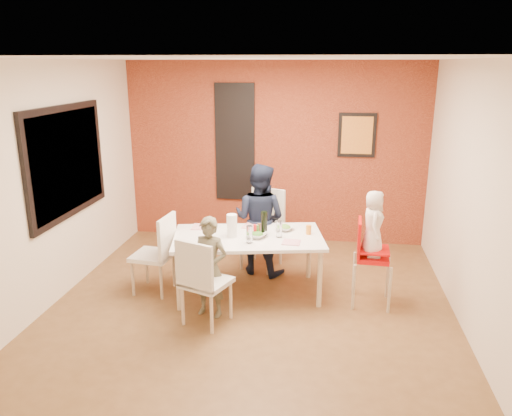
# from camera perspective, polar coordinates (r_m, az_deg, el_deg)

# --- Properties ---
(ground) EXTENTS (4.50, 4.50, 0.00)m
(ground) POSITION_cam_1_polar(r_m,az_deg,el_deg) (5.85, -0.43, -10.75)
(ground) COLOR brown
(ground) RESTS_ON ground
(ceiling) EXTENTS (4.50, 4.50, 0.02)m
(ceiling) POSITION_cam_1_polar(r_m,az_deg,el_deg) (5.21, -0.50, 16.73)
(ceiling) COLOR white
(ceiling) RESTS_ON wall_back
(wall_back) EXTENTS (4.50, 0.02, 2.70)m
(wall_back) POSITION_cam_1_polar(r_m,az_deg,el_deg) (7.56, 2.15, 6.29)
(wall_back) COLOR beige
(wall_back) RESTS_ON ground
(wall_front) EXTENTS (4.50, 0.02, 2.70)m
(wall_front) POSITION_cam_1_polar(r_m,az_deg,el_deg) (3.28, -6.51, -7.33)
(wall_front) COLOR beige
(wall_front) RESTS_ON ground
(wall_left) EXTENTS (0.02, 4.50, 2.70)m
(wall_left) POSITION_cam_1_polar(r_m,az_deg,el_deg) (6.13, -21.77, 2.77)
(wall_left) COLOR beige
(wall_left) RESTS_ON ground
(wall_right) EXTENTS (0.02, 4.50, 2.70)m
(wall_right) POSITION_cam_1_polar(r_m,az_deg,el_deg) (5.51, 23.34, 1.18)
(wall_right) COLOR beige
(wall_right) RESTS_ON ground
(brick_accent_wall) EXTENTS (4.50, 0.02, 2.70)m
(brick_accent_wall) POSITION_cam_1_polar(r_m,az_deg,el_deg) (7.54, 2.14, 6.27)
(brick_accent_wall) COLOR maroon
(brick_accent_wall) RESTS_ON ground
(picture_window_frame) EXTENTS (0.05, 1.70, 1.30)m
(picture_window_frame) POSITION_cam_1_polar(r_m,az_deg,el_deg) (6.24, -20.82, 4.98)
(picture_window_frame) COLOR black
(picture_window_frame) RESTS_ON wall_left
(picture_window_pane) EXTENTS (0.02, 1.55, 1.15)m
(picture_window_pane) POSITION_cam_1_polar(r_m,az_deg,el_deg) (6.24, -20.70, 4.98)
(picture_window_pane) COLOR black
(picture_window_pane) RESTS_ON wall_left
(glassblock_strip) EXTENTS (0.55, 0.03, 1.70)m
(glassblock_strip) POSITION_cam_1_polar(r_m,az_deg,el_deg) (7.59, -2.41, 7.48)
(glassblock_strip) COLOR silver
(glassblock_strip) RESTS_ON wall_back
(glassblock_surround) EXTENTS (0.60, 0.03, 1.76)m
(glassblock_surround) POSITION_cam_1_polar(r_m,az_deg,el_deg) (7.58, -2.42, 7.47)
(glassblock_surround) COLOR black
(glassblock_surround) RESTS_ON wall_back
(art_print_frame) EXTENTS (0.54, 0.03, 0.64)m
(art_print_frame) POSITION_cam_1_polar(r_m,az_deg,el_deg) (7.44, 11.46, 8.16)
(art_print_frame) COLOR black
(art_print_frame) RESTS_ON wall_back
(art_print_canvas) EXTENTS (0.44, 0.01, 0.54)m
(art_print_canvas) POSITION_cam_1_polar(r_m,az_deg,el_deg) (7.43, 11.47, 8.15)
(art_print_canvas) COLOR gold
(art_print_canvas) RESTS_ON wall_back
(dining_table) EXTENTS (1.88, 1.27, 0.72)m
(dining_table) POSITION_cam_1_polar(r_m,az_deg,el_deg) (5.84, -0.90, -3.80)
(dining_table) COLOR white
(dining_table) RESTS_ON ground
(chair_near) EXTENTS (0.57, 0.57, 0.96)m
(chair_near) POSITION_cam_1_polar(r_m,az_deg,el_deg) (5.19, -6.26, -7.98)
(chair_near) COLOR beige
(chair_near) RESTS_ON ground
(chair_far) EXTENTS (0.61, 0.61, 1.04)m
(chair_far) POSITION_cam_1_polar(r_m,az_deg,el_deg) (6.69, 0.95, -1.80)
(chair_far) COLOR white
(chair_far) RESTS_ON ground
(chair_left) EXTENTS (0.49, 0.49, 0.96)m
(chair_left) POSITION_cam_1_polar(r_m,az_deg,el_deg) (6.01, -11.04, -4.71)
(chair_left) COLOR white
(chair_left) RESTS_ON ground
(high_chair) EXTENTS (0.44, 0.44, 0.99)m
(high_chair) POSITION_cam_1_polar(r_m,az_deg,el_deg) (5.75, 12.76, -5.17)
(high_chair) COLOR red
(high_chair) RESTS_ON ground
(child_near) EXTENTS (0.45, 0.35, 1.11)m
(child_near) POSITION_cam_1_polar(r_m,az_deg,el_deg) (5.39, -5.31, -6.77)
(child_near) COLOR brown
(child_near) RESTS_ON ground
(child_far) EXTENTS (0.84, 0.74, 1.45)m
(child_far) POSITION_cam_1_polar(r_m,az_deg,el_deg) (6.41, 0.41, -1.28)
(child_far) COLOR black
(child_far) RESTS_ON ground
(toddler) EXTENTS (0.24, 0.37, 0.75)m
(toddler) POSITION_cam_1_polar(r_m,az_deg,el_deg) (5.63, 13.26, -1.76)
(toddler) COLOR white
(toddler) RESTS_ON high_chair
(plate_near_left) EXTENTS (0.26, 0.26, 0.01)m
(plate_near_left) POSITION_cam_1_polar(r_m,az_deg,el_deg) (5.46, -5.01, -4.54)
(plate_near_left) COLOR silver
(plate_near_left) RESTS_ON dining_table
(plate_far_mid) EXTENTS (0.26, 0.26, 0.01)m
(plate_far_mid) POSITION_cam_1_polar(r_m,az_deg,el_deg) (6.14, -0.32, -2.08)
(plate_far_mid) COLOR white
(plate_far_mid) RESTS_ON dining_table
(plate_near_right) EXTENTS (0.21, 0.21, 0.01)m
(plate_near_right) POSITION_cam_1_polar(r_m,az_deg,el_deg) (5.61, 4.06, -3.93)
(plate_near_right) COLOR white
(plate_near_right) RESTS_ON dining_table
(plate_far_left) EXTENTS (0.25, 0.25, 0.01)m
(plate_far_left) POSITION_cam_1_polar(r_m,az_deg,el_deg) (6.15, -6.19, -2.16)
(plate_far_left) COLOR white
(plate_far_left) RESTS_ON dining_table
(salad_bowl_a) EXTENTS (0.30, 0.30, 0.06)m
(salad_bowl_a) POSITION_cam_1_polar(r_m,az_deg,el_deg) (5.77, 0.09, -3.09)
(salad_bowl_a) COLOR silver
(salad_bowl_a) RESTS_ON dining_table
(salad_bowl_b) EXTENTS (0.28, 0.28, 0.05)m
(salad_bowl_b) POSITION_cam_1_polar(r_m,az_deg,el_deg) (6.02, 3.28, -2.30)
(salad_bowl_b) COLOR silver
(salad_bowl_b) RESTS_ON dining_table
(wine_bottle) EXTENTS (0.07, 0.07, 0.28)m
(wine_bottle) POSITION_cam_1_polar(r_m,az_deg,el_deg) (5.81, 0.93, -1.75)
(wine_bottle) COLOR black
(wine_bottle) RESTS_ON dining_table
(wine_glass_a) EXTENTS (0.07, 0.07, 0.20)m
(wine_glass_a) POSITION_cam_1_polar(r_m,az_deg,el_deg) (5.57, -0.76, -3.04)
(wine_glass_a) COLOR silver
(wine_glass_a) RESTS_ON dining_table
(wine_glass_b) EXTENTS (0.07, 0.07, 0.19)m
(wine_glass_b) POSITION_cam_1_polar(r_m,az_deg,el_deg) (5.76, 2.67, -2.42)
(wine_glass_b) COLOR white
(wine_glass_b) RESTS_ON dining_table
(paper_towel_roll) EXTENTS (0.12, 0.12, 0.27)m
(paper_towel_roll) POSITION_cam_1_polar(r_m,az_deg,el_deg) (5.75, -2.77, -2.04)
(paper_towel_roll) COLOR white
(paper_towel_roll) RESTS_ON dining_table
(condiment_red) EXTENTS (0.04, 0.04, 0.15)m
(condiment_red) POSITION_cam_1_polar(r_m,az_deg,el_deg) (5.76, -0.12, -2.63)
(condiment_red) COLOR red
(condiment_red) RESTS_ON dining_table
(condiment_green) EXTENTS (0.04, 0.04, 0.14)m
(condiment_green) POSITION_cam_1_polar(r_m,az_deg,el_deg) (5.77, 0.16, -2.66)
(condiment_green) COLOR #3C7C29
(condiment_green) RESTS_ON dining_table
(condiment_brown) EXTENTS (0.04, 0.04, 0.14)m
(condiment_brown) POSITION_cam_1_polar(r_m,az_deg,el_deg) (5.81, 0.37, -2.47)
(condiment_brown) COLOR brown
(condiment_brown) RESTS_ON dining_table
(sippy_cup) EXTENTS (0.06, 0.06, 0.11)m
(sippy_cup) POSITION_cam_1_polar(r_m,az_deg,el_deg) (5.89, 6.03, -2.49)
(sippy_cup) COLOR orange
(sippy_cup) RESTS_ON dining_table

